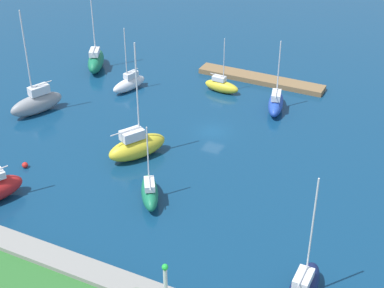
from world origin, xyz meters
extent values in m
plane|color=navy|center=(0.00, 0.00, 0.00)|extent=(160.00, 160.00, 0.00)
cube|color=olive|center=(-0.16, -17.70, 0.39)|extent=(20.03, 2.92, 0.78)
cube|color=gray|center=(0.00, 30.19, 0.71)|extent=(55.97, 2.58, 1.42)
cylinder|color=silver|center=(-9.17, 30.19, 3.02)|extent=(0.36, 0.36, 3.20)
sphere|color=green|center=(-9.17, 30.19, 4.87)|extent=(0.56, 0.56, 0.56)
ellipsoid|color=gray|center=(24.37, 5.94, 1.38)|extent=(5.05, 8.12, 2.76)
cube|color=silver|center=(24.13, 5.36, 3.36)|extent=(2.32, 3.13, 1.20)
cylinder|color=silver|center=(24.51, 6.30, 8.84)|extent=(0.19, 0.19, 12.17)
cylinder|color=silver|center=(23.93, 4.86, 4.11)|extent=(1.32, 2.95, 0.15)
ellipsoid|color=#19724C|center=(-0.08, 17.05, 1.10)|extent=(4.95, 6.27, 2.19)
cube|color=silver|center=(-0.35, 17.47, 2.55)|extent=(2.15, 2.50, 0.72)
cylinder|color=silver|center=(0.09, 16.79, 5.68)|extent=(0.15, 0.15, 6.96)
cylinder|color=silver|center=(-0.65, 17.93, 3.06)|extent=(1.58, 2.34, 0.12)
ellipsoid|color=yellow|center=(5.76, 9.82, 1.40)|extent=(6.21, 8.09, 2.79)
cube|color=silver|center=(6.07, 10.36, 3.38)|extent=(2.81, 3.24, 1.18)
cylinder|color=silver|center=(5.57, 9.48, 8.83)|extent=(0.19, 0.19, 12.07)
cylinder|color=silver|center=(6.52, 11.16, 4.13)|extent=(2.02, 3.42, 0.15)
ellipsoid|color=#2347B2|center=(-5.43, -9.50, 1.09)|extent=(3.80, 7.49, 2.18)
cube|color=silver|center=(-5.57, -8.94, 2.63)|extent=(1.85, 2.82, 0.91)
cylinder|color=silver|center=(-5.34, -9.85, 6.20)|extent=(0.17, 0.17, 8.05)
cylinder|color=silver|center=(-5.73, -8.34, 3.23)|extent=(0.92, 3.05, 0.14)
ellipsoid|color=white|center=(16.63, -6.05, 0.96)|extent=(3.39, 6.45, 1.91)
cube|color=silver|center=(16.50, -6.52, 2.34)|extent=(1.62, 2.44, 0.86)
cylinder|color=silver|center=(16.72, -5.75, 5.89)|extent=(0.15, 0.15, 7.96)
cylinder|color=silver|center=(16.41, -6.81, 2.92)|extent=(0.72, 2.15, 0.12)
ellipsoid|color=#141E4C|center=(-19.43, 23.74, 1.20)|extent=(2.29, 6.68, 2.40)
cube|color=silver|center=(-19.43, 24.28, 2.82)|extent=(1.37, 2.41, 0.84)
cylinder|color=silver|center=(-19.43, 23.41, 7.55)|extent=(0.16, 0.16, 10.29)
cylinder|color=silver|center=(-19.43, 24.73, 3.39)|extent=(0.14, 2.64, 0.13)
ellipsoid|color=#19724C|center=(25.51, -10.41, 1.40)|extent=(5.44, 7.86, 2.79)
cube|color=silver|center=(25.25, -9.86, 3.23)|extent=(2.47, 3.08, 0.87)
cylinder|color=silver|center=(25.68, -10.75, 8.82)|extent=(0.18, 0.18, 12.06)
cylinder|color=silver|center=(24.88, -9.11, 3.82)|extent=(1.73, 3.34, 0.15)
ellipsoid|color=yellow|center=(3.83, -11.62, 0.88)|extent=(5.60, 2.23, 1.77)
cube|color=silver|center=(4.27, -11.65, 2.11)|extent=(2.05, 1.24, 0.68)
cylinder|color=silver|center=(3.55, -11.60, 5.15)|extent=(0.13, 0.13, 6.77)
cylinder|color=silver|center=(4.65, -11.67, 2.60)|extent=(2.21, 0.26, 0.11)
sphere|color=red|center=(16.68, 17.84, 0.36)|extent=(0.73, 0.73, 0.73)
camera|label=1|loc=(-27.08, 61.73, 38.53)|focal=54.62mm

